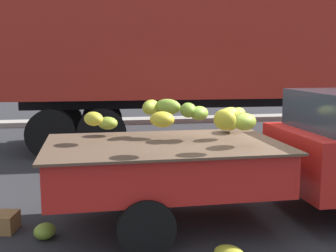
% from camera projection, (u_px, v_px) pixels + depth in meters
% --- Properties ---
extents(ground, '(220.00, 220.00, 0.00)m').
position_uv_depth(ground, '(267.00, 211.00, 6.06)').
color(ground, '#28282B').
extents(curb_strip, '(80.00, 0.80, 0.16)m').
position_uv_depth(curb_strip, '(162.00, 120.00, 14.84)').
color(curb_strip, gray).
rests_on(curb_strip, ground).
extents(pickup_truck, '(5.22, 1.86, 1.70)m').
position_uv_depth(pickup_truck, '(316.00, 152.00, 5.79)').
color(pickup_truck, '#B21E19').
rests_on(pickup_truck, ground).
extents(semi_trailer, '(12.08, 2.97, 3.95)m').
position_uv_depth(semi_trailer, '(242.00, 43.00, 10.78)').
color(semi_trailer, maroon).
rests_on(semi_trailer, ground).
extents(fallen_banana_bunch_near_tailgate, '(0.34, 0.36, 0.19)m').
position_uv_depth(fallen_banana_bunch_near_tailgate, '(45.00, 231.00, 5.12)').
color(fallen_banana_bunch_near_tailgate, olive).
rests_on(fallen_banana_bunch_near_tailgate, ground).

